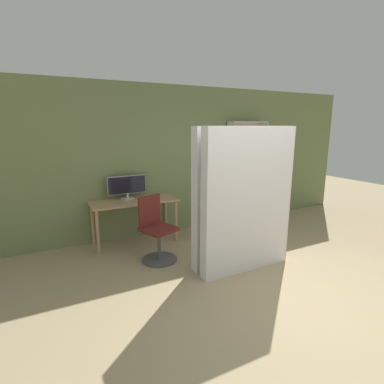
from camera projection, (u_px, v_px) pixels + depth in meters
name	position (u px, v px, depth m)	size (l,w,h in m)	color
ground_plane	(305.00, 310.00, 3.28)	(16.00, 16.00, 0.00)	#9E8966
wall_back	(183.00, 160.00, 5.68)	(8.00, 0.06, 2.70)	#6B7A4C
desk	(134.00, 206.00, 5.07)	(1.45, 0.59, 0.75)	tan
monitor	(127.00, 186.00, 5.11)	(0.67, 0.24, 0.40)	#B7B7BC
office_chair	(156.00, 234.00, 4.45)	(0.56, 0.56, 0.97)	#4C4C51
bookshelf	(241.00, 175.00, 6.21)	(0.83, 0.28, 2.06)	beige
mattress_near	(248.00, 201.00, 4.03)	(1.37, 0.19, 1.98)	silver
mattress_far	(237.00, 197.00, 4.25)	(1.37, 0.18, 1.97)	silver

